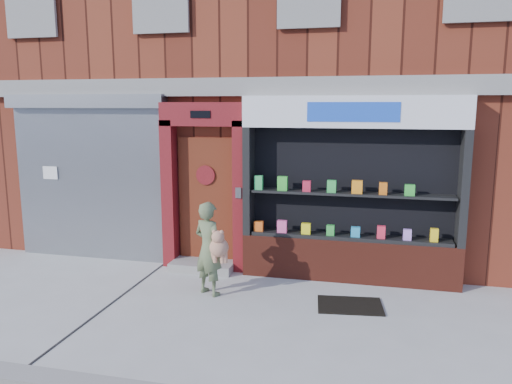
% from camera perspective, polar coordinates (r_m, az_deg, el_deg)
% --- Properties ---
extents(ground, '(80.00, 80.00, 0.00)m').
position_cam_1_polar(ground, '(7.17, -4.91, -13.61)').
color(ground, '#9E9E99').
rests_on(ground, ground).
extents(building, '(12.00, 8.16, 8.00)m').
position_cam_1_polar(building, '(12.45, 3.80, 15.21)').
color(building, '#5A2014').
rests_on(building, ground).
extents(shutter_bay, '(3.10, 0.30, 3.04)m').
position_cam_1_polar(shutter_bay, '(9.68, -18.48, 2.68)').
color(shutter_bay, gray).
rests_on(shutter_bay, ground).
extents(red_door_bay, '(1.52, 0.58, 2.90)m').
position_cam_1_polar(red_door_bay, '(8.69, -5.90, 0.62)').
color(red_door_bay, '#5E1014').
rests_on(red_door_bay, ground).
extents(pharmacy_bay, '(3.50, 0.41, 3.00)m').
position_cam_1_polar(pharmacy_bay, '(8.18, 10.73, -0.69)').
color(pharmacy_bay, maroon).
rests_on(pharmacy_bay, ground).
extents(woman, '(0.65, 0.54, 1.44)m').
position_cam_1_polar(woman, '(7.59, -5.29, -6.41)').
color(woman, '#5B6845').
rests_on(woman, ground).
extents(doormat, '(0.99, 0.75, 0.02)m').
position_cam_1_polar(doormat, '(7.48, 10.69, -12.61)').
color(doormat, black).
rests_on(doormat, ground).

